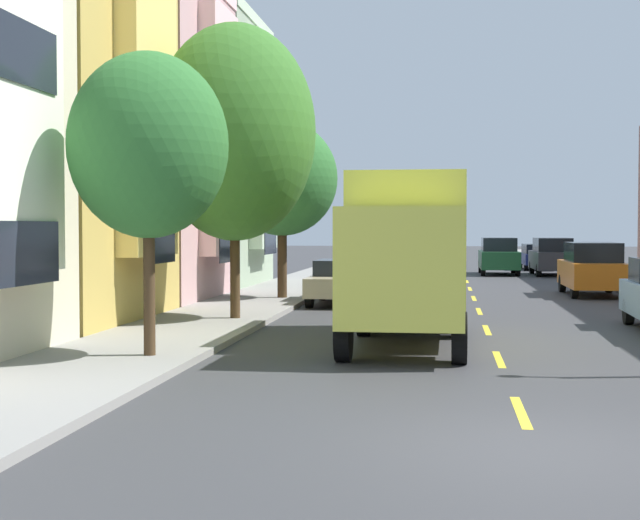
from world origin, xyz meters
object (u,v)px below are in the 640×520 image
street_tree_nearest (148,146)px  parked_wagon_white (379,261)px  parked_wagon_teal (358,271)px  parked_sedan_champagne (341,281)px  street_tree_second (235,133)px  parked_wagon_navy (537,256)px  parked_suv_orange (593,268)px  parked_suv_charcoal (552,256)px  street_tree_third (282,179)px  delivery_box_truck (408,250)px  parked_sedan_black (394,252)px  moving_forest_sedan (499,256)px

street_tree_nearest → parked_wagon_white: street_tree_nearest is taller
parked_wagon_teal → parked_sedan_champagne: size_ratio=1.05×
street_tree_second → parked_wagon_white: size_ratio=1.60×
parked_wagon_navy → parked_suv_orange: 20.48m
street_tree_nearest → parked_wagon_teal: street_tree_nearest is taller
parked_wagon_teal → parked_wagon_navy: bearing=66.4°
parked_wagon_navy → parked_wagon_teal: 21.70m
parked_suv_charcoal → street_tree_nearest: bearing=-108.6°
street_tree_second → parked_wagon_navy: size_ratio=1.60×
street_tree_third → parked_sedan_champagne: bearing=-19.2°
delivery_box_truck → parked_wagon_navy: size_ratio=1.54×
street_tree_second → parked_wagon_teal: (2.08, 11.87, -4.12)m
parked_wagon_white → parked_suv_charcoal: bearing=18.7°
parked_wagon_navy → parked_wagon_teal: same height
street_tree_nearest → street_tree_third: (0.00, 14.04, 0.12)m
delivery_box_truck → parked_sedan_champagne: delivery_box_truck is taller
parked_suv_orange → street_tree_second: bearing=-133.6°
parked_suv_orange → street_tree_nearest: bearing=-120.4°
parked_sedan_black → parked_suv_charcoal: 17.82m
parked_wagon_teal → parked_wagon_white: size_ratio=0.99×
street_tree_nearest → parked_suv_orange: 21.42m
street_tree_third → parked_suv_orange: (10.73, 4.25, -3.12)m
street_tree_second → parked_wagon_navy: bearing=71.3°
delivery_box_truck → moving_forest_sedan: delivery_box_truck is taller
street_tree_nearest → parked_wagon_white: bearing=85.8°
parked_suv_orange → parked_sedan_champagne: parked_suv_orange is taller
parked_wagon_navy → parked_suv_orange: bearing=-90.1°
parked_wagon_navy → moving_forest_sedan: size_ratio=0.99×
street_tree_second → parked_wagon_navy: (10.76, 31.76, -4.12)m
street_tree_third → delivery_box_truck: 11.60m
parked_wagon_teal → parked_sedan_champagne: parked_wagon_teal is taller
street_tree_third → parked_wagon_teal: (2.08, 4.85, -3.30)m
parked_wagon_white → parked_sedan_black: bearing=90.7°
moving_forest_sedan → street_tree_second: bearing=-107.6°
delivery_box_truck → parked_wagon_white: (-2.46, 25.87, -1.20)m
street_tree_second → street_tree_third: (0.00, 7.02, -0.83)m
street_tree_third → delivery_box_truck: (4.60, -10.44, -2.09)m
parked_wagon_white → parked_suv_orange: bearing=-52.4°
parked_wagon_teal → moving_forest_sedan: moving_forest_sedan is taller
street_tree_third → parked_sedan_champagne: street_tree_third is taller
street_tree_second → parked_suv_orange: (10.73, 11.27, -3.94)m
parked_sedan_champagne → street_tree_nearest: bearing=-98.7°
parked_suv_charcoal → parked_wagon_white: size_ratio=1.02×
delivery_box_truck → parked_sedan_champagne: (-2.55, 9.73, -1.26)m
parked_sedan_black → parked_wagon_navy: parked_wagon_navy is taller
street_tree_third → parked_sedan_champagne: (2.05, -0.71, -3.35)m
street_tree_nearest → moving_forest_sedan: size_ratio=1.16×
street_tree_second → parked_sedan_champagne: size_ratio=1.69×
parked_sedan_black → parked_wagon_white: 18.35m
street_tree_second → parked_wagon_navy: 33.78m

